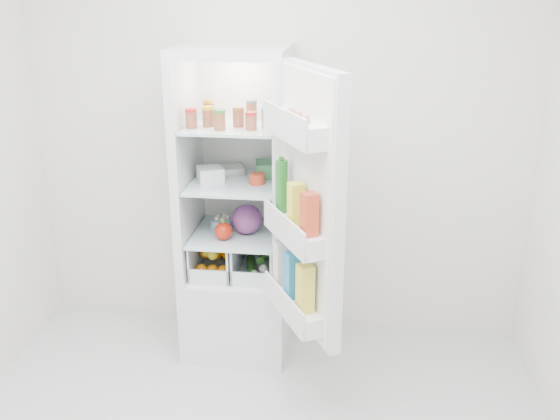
# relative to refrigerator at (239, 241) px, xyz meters

# --- Properties ---
(room_walls) EXTENTS (3.02, 3.02, 2.61)m
(room_walls) POSITION_rel_refrigerator_xyz_m (0.20, -1.25, 0.93)
(room_walls) COLOR silver
(room_walls) RESTS_ON ground
(refrigerator) EXTENTS (0.60, 0.60, 1.80)m
(refrigerator) POSITION_rel_refrigerator_xyz_m (0.00, 0.00, 0.00)
(refrigerator) COLOR silver
(refrigerator) RESTS_ON ground
(shelf_low) EXTENTS (0.49, 0.53, 0.01)m
(shelf_low) POSITION_rel_refrigerator_xyz_m (-0.00, -0.06, 0.07)
(shelf_low) COLOR silver
(shelf_low) RESTS_ON refrigerator
(shelf_mid) EXTENTS (0.49, 0.53, 0.02)m
(shelf_mid) POSITION_rel_refrigerator_xyz_m (-0.00, -0.06, 0.38)
(shelf_mid) COLOR silver
(shelf_mid) RESTS_ON refrigerator
(shelf_top) EXTENTS (0.49, 0.53, 0.02)m
(shelf_top) POSITION_rel_refrigerator_xyz_m (-0.00, -0.06, 0.71)
(shelf_top) COLOR silver
(shelf_top) RESTS_ON refrigerator
(crisper_left) EXTENTS (0.23, 0.46, 0.22)m
(crisper_left) POSITION_rel_refrigerator_xyz_m (-0.12, -0.06, -0.06)
(crisper_left) COLOR silver
(crisper_left) RESTS_ON refrigerator
(crisper_right) EXTENTS (0.23, 0.46, 0.22)m
(crisper_right) POSITION_rel_refrigerator_xyz_m (0.12, -0.06, -0.06)
(crisper_right) COLOR silver
(crisper_right) RESTS_ON refrigerator
(condiment_jars) EXTENTS (0.46, 0.34, 0.08)m
(condiment_jars) POSITION_rel_refrigerator_xyz_m (-0.01, -0.12, 0.76)
(condiment_jars) COLOR #B21919
(condiment_jars) RESTS_ON shelf_top
(squeeze_bottle) EXTENTS (0.06, 0.06, 0.17)m
(squeeze_bottle) POSITION_rel_refrigerator_xyz_m (0.21, 0.10, 0.81)
(squeeze_bottle) COLOR white
(squeeze_bottle) RESTS_ON shelf_top
(tub_white) EXTENTS (0.18, 0.18, 0.09)m
(tub_white) POSITION_rel_refrigerator_xyz_m (-0.13, -0.10, 0.44)
(tub_white) COLOR silver
(tub_white) RESTS_ON shelf_mid
(tin_red) EXTENTS (0.09, 0.09, 0.06)m
(tin_red) POSITION_rel_refrigerator_xyz_m (0.13, -0.09, 0.42)
(tin_red) COLOR red
(tin_red) RESTS_ON shelf_mid
(foil_tray) EXTENTS (0.21, 0.18, 0.04)m
(foil_tray) POSITION_rel_refrigerator_xyz_m (-0.07, 0.07, 0.41)
(foil_tray) COLOR #B6B7BB
(foil_tray) RESTS_ON shelf_mid
(tub_green) EXTENTS (0.14, 0.17, 0.09)m
(tub_green) POSITION_rel_refrigerator_xyz_m (0.16, 0.05, 0.44)
(tub_green) COLOR #3F8B50
(tub_green) RESTS_ON shelf_mid
(red_cabbage) EXTENTS (0.17, 0.17, 0.17)m
(red_cabbage) POSITION_rel_refrigerator_xyz_m (0.06, -0.07, 0.17)
(red_cabbage) COLOR #612156
(red_cabbage) RESTS_ON shelf_low
(bell_pepper) EXTENTS (0.10, 0.10, 0.10)m
(bell_pepper) POSITION_rel_refrigerator_xyz_m (-0.05, -0.18, 0.13)
(bell_pepper) COLOR #B61E0B
(bell_pepper) RESTS_ON shelf_low
(mushroom_bowl) EXTENTS (0.16, 0.16, 0.06)m
(mushroom_bowl) POSITION_rel_refrigerator_xyz_m (-0.09, -0.03, 0.11)
(mushroom_bowl) COLOR #7DA5BA
(mushroom_bowl) RESTS_ON shelf_low
(citrus_pile) EXTENTS (0.20, 0.31, 0.16)m
(citrus_pile) POSITION_rel_refrigerator_xyz_m (-0.12, -0.08, -0.08)
(citrus_pile) COLOR orange
(citrus_pile) RESTS_ON refrigerator
(veg_pile) EXTENTS (0.16, 0.30, 0.10)m
(veg_pile) POSITION_rel_refrigerator_xyz_m (0.13, -0.06, -0.10)
(veg_pile) COLOR #1C4818
(veg_pile) RESTS_ON refrigerator
(fridge_door) EXTENTS (0.41, 0.56, 1.30)m
(fridge_door) POSITION_rel_refrigerator_xyz_m (0.45, -0.60, 0.43)
(fridge_door) COLOR silver
(fridge_door) RESTS_ON refrigerator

